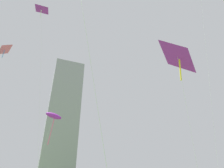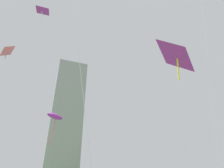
% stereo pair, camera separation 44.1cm
% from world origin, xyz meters
% --- Properties ---
extents(kite_flying_3, '(8.17, 8.49, 32.42)m').
position_xyz_m(kite_flying_3, '(-12.19, 36.20, 31.14)').
color(kite_flying_3, silver).
rests_on(kite_flying_3, ground).
extents(kite_flying_4, '(5.64, 3.29, 29.32)m').
position_xyz_m(kite_flying_4, '(-6.92, 17.80, 28.69)').
color(kite_flying_4, silver).
rests_on(kite_flying_4, ground).
extents(kite_flying_6, '(2.44, 12.88, 11.59)m').
position_xyz_m(kite_flying_6, '(-2.22, 18.10, 10.76)').
color(kite_flying_6, silver).
rests_on(kite_flying_6, ground).
extents(kite_flying_7, '(2.66, 2.31, 11.68)m').
position_xyz_m(kite_flying_7, '(2.65, 0.36, 10.81)').
color(kite_flying_7, silver).
rests_on(kite_flying_7, ground).
extents(distant_highrise_0, '(26.27, 27.44, 97.09)m').
position_xyz_m(distant_highrise_0, '(28.63, 135.70, 48.55)').
color(distant_highrise_0, '#939399').
rests_on(distant_highrise_0, ground).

